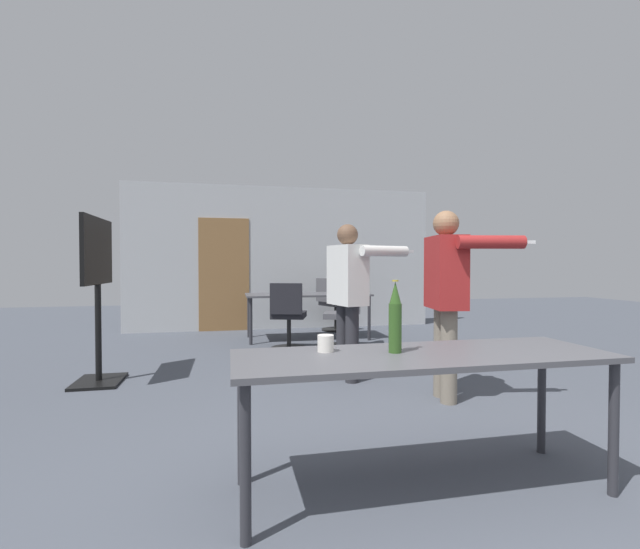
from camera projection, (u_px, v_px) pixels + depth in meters
The scene contains 11 objects.
back_wall at pixel (282, 258), 8.04m from camera, with size 5.72×0.12×2.66m.
conference_table_near at pixel (423, 366), 2.27m from camera, with size 2.01×0.64×0.73m.
conference_table_far at pixel (308, 298), 6.93m from camera, with size 1.99×0.79×0.73m.
tv_screen at pixel (98, 283), 4.32m from camera, with size 0.44×0.94×1.68m.
person_left_plaid at pixel (349, 287), 4.45m from camera, with size 0.86×0.65×1.62m.
person_near_casual at pixel (447, 287), 3.79m from camera, with size 0.76×0.76×1.68m.
office_chair_side_rolled at pixel (288, 318), 5.98m from camera, with size 0.58×0.62×0.95m.
office_chair_mid_tucked at pixel (345, 318), 6.21m from camera, with size 0.63×0.59×0.93m.
office_chair_far_right at pixel (333, 306), 7.77m from camera, with size 0.66×0.63×0.96m.
beer_bottle at pixel (395, 318), 2.28m from camera, with size 0.07×0.07×0.39m.
drink_cup at pixel (326, 343), 2.30m from camera, with size 0.09×0.09×0.09m.
Camera 1 is at (-1.01, -1.50, 1.20)m, focal length 24.00 mm.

